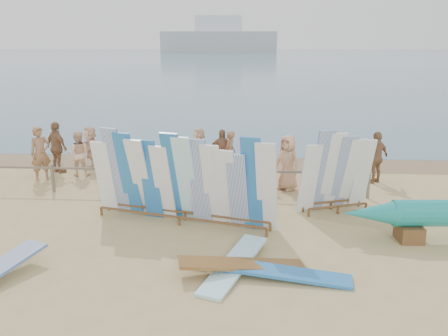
# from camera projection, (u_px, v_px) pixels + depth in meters

# --- Properties ---
(ground) EXTENTS (160.00, 160.00, 0.00)m
(ground) POSITION_uv_depth(u_px,v_px,m) (157.00, 231.00, 12.22)
(ground) COLOR tan
(ground) RESTS_ON ground
(ocean) EXTENTS (320.00, 240.00, 0.02)m
(ocean) POSITION_uv_depth(u_px,v_px,m) (247.00, 57.00, 135.52)
(ocean) COLOR #486981
(ocean) RESTS_ON ground
(wet_sand_strip) EXTENTS (40.00, 2.60, 0.01)m
(wet_sand_strip) POSITION_uv_depth(u_px,v_px,m) (193.00, 162.00, 19.15)
(wet_sand_strip) COLOR #866A4B
(wet_sand_strip) RESTS_ON ground
(distant_ship) EXTENTS (45.00, 8.00, 14.00)m
(distant_ship) POSITION_uv_depth(u_px,v_px,m) (219.00, 39.00, 184.98)
(distant_ship) COLOR #999EA3
(distant_ship) RESTS_ON ocean
(fence) EXTENTS (12.08, 0.08, 0.90)m
(fence) POSITION_uv_depth(u_px,v_px,m) (176.00, 175.00, 14.94)
(fence) COLOR #6A5E50
(fence) RESTS_ON ground
(main_surfboard_rack) EXTENTS (5.10, 1.88, 2.53)m
(main_surfboard_rack) POSITION_uv_depth(u_px,v_px,m) (181.00, 182.00, 12.45)
(main_surfboard_rack) COLOR brown
(main_surfboard_rack) RESTS_ON ground
(side_surfboard_rack) EXTENTS (2.19, 1.21, 2.45)m
(side_surfboard_rack) POSITION_uv_depth(u_px,v_px,m) (336.00, 175.00, 13.32)
(side_surfboard_rack) COLOR brown
(side_surfboard_rack) RESTS_ON ground
(vendor_table) EXTENTS (1.03, 0.87, 1.18)m
(vendor_table) POSITION_uv_depth(u_px,v_px,m) (244.00, 210.00, 12.59)
(vendor_table) COLOR brown
(vendor_table) RESTS_ON ground
(flat_board_c) EXTENTS (2.75, 1.14, 0.37)m
(flat_board_c) POSITION_uv_depth(u_px,v_px,m) (242.00, 272.00, 10.03)
(flat_board_c) COLOR brown
(flat_board_c) RESTS_ON ground
(flat_board_d) EXTENTS (2.75, 0.92, 0.23)m
(flat_board_d) POSITION_uv_depth(u_px,v_px,m) (285.00, 278.00, 9.80)
(flat_board_d) COLOR #256FBC
(flat_board_d) RESTS_ON ground
(flat_board_b) EXTENTS (1.45, 2.73, 0.24)m
(flat_board_b) POSITION_uv_depth(u_px,v_px,m) (234.00, 269.00, 10.17)
(flat_board_b) COLOR #94DAEE
(flat_board_b) RESTS_ON ground
(beach_chair_left) EXTENTS (0.62, 0.65, 0.95)m
(beach_chair_left) POSITION_uv_depth(u_px,v_px,m) (218.00, 179.00, 15.83)
(beach_chair_left) COLOR red
(beach_chair_left) RESTS_ON ground
(beach_chair_right) EXTENTS (0.84, 0.85, 0.95)m
(beach_chair_right) POSITION_uv_depth(u_px,v_px,m) (206.00, 176.00, 16.12)
(beach_chair_right) COLOR red
(beach_chair_right) RESTS_ON ground
(stroller) EXTENTS (0.74, 0.85, 0.97)m
(stroller) POSITION_uv_depth(u_px,v_px,m) (262.00, 178.00, 15.49)
(stroller) COLOR red
(stroller) RESTS_ON ground
(beachgoer_2) EXTENTS (0.84, 0.50, 1.62)m
(beachgoer_2) POSITION_uv_depth(u_px,v_px,m) (78.00, 154.00, 17.01)
(beachgoer_2) COLOR beige
(beachgoer_2) RESTS_ON ground
(beachgoer_4) EXTENTS (1.00, 0.48, 1.67)m
(beachgoer_4) POSITION_uv_depth(u_px,v_px,m) (222.00, 152.00, 17.20)
(beachgoer_4) COLOR #8C6042
(beachgoer_4) RESTS_ON ground
(beachgoer_10) EXTENTS (1.11, 1.00, 1.79)m
(beachgoer_10) POSITION_uv_depth(u_px,v_px,m) (376.00, 157.00, 16.12)
(beachgoer_10) COLOR #8C6042
(beachgoer_10) RESTS_ON ground
(beachgoer_6) EXTENTS (0.95, 0.91, 1.82)m
(beachgoer_6) POSITION_uv_depth(u_px,v_px,m) (287.00, 163.00, 15.37)
(beachgoer_6) COLOR tan
(beachgoer_6) RESTS_ON ground
(beachgoer_7) EXTENTS (0.50, 0.66, 1.60)m
(beachgoer_7) POSITION_uv_depth(u_px,v_px,m) (229.00, 153.00, 17.21)
(beachgoer_7) COLOR #8C6042
(beachgoer_7) RESTS_ON ground
(beachgoer_11) EXTENTS (1.04, 1.57, 1.62)m
(beachgoer_11) POSITION_uv_depth(u_px,v_px,m) (91.00, 147.00, 18.00)
(beachgoer_11) COLOR beige
(beachgoer_11) RESTS_ON ground
(beachgoer_5) EXTENTS (0.51, 1.45, 1.55)m
(beachgoer_5) POSITION_uv_depth(u_px,v_px,m) (199.00, 148.00, 18.03)
(beachgoer_5) COLOR beige
(beachgoer_5) RESTS_ON ground
(beachgoer_1) EXTENTS (0.77, 0.74, 1.90)m
(beachgoer_1) POSITION_uv_depth(u_px,v_px,m) (41.00, 154.00, 16.44)
(beachgoer_1) COLOR #8C6042
(beachgoer_1) RESTS_ON ground
(beachgoer_extra_1) EXTENTS (1.19, 1.02, 1.90)m
(beachgoer_extra_1) POSITION_uv_depth(u_px,v_px,m) (57.00, 148.00, 17.35)
(beachgoer_extra_1) COLOR #8C6042
(beachgoer_extra_1) RESTS_ON ground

